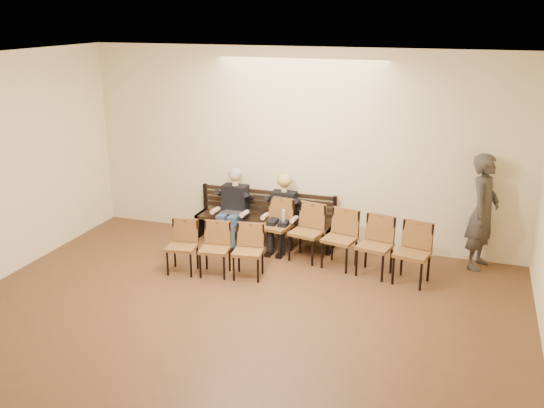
{
  "coord_description": "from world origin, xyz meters",
  "views": [
    {
      "loc": [
        2.91,
        -5.18,
        4.09
      ],
      "look_at": [
        -0.21,
        4.05,
        0.96
      ],
      "focal_mm": 40.0,
      "sensor_mm": 36.0,
      "label": 1
    }
  ],
  "objects_px": {
    "water_bottle": "(283,223)",
    "seated_man": "(234,206)",
    "chair_row_back": "(215,250)",
    "bag": "(249,236)",
    "seated_woman": "(282,214)",
    "laptop": "(232,214)",
    "chair_row_front": "(340,240)",
    "bench": "(264,231)",
    "passerby": "(484,203)"
  },
  "relations": [
    {
      "from": "passerby",
      "to": "chair_row_front",
      "type": "distance_m",
      "value": 2.4
    },
    {
      "from": "seated_man",
      "to": "water_bottle",
      "type": "relative_size",
      "value": 5.85
    },
    {
      "from": "seated_man",
      "to": "laptop",
      "type": "distance_m",
      "value": 0.18
    },
    {
      "from": "bag",
      "to": "laptop",
      "type": "bearing_deg",
      "value": -153.22
    },
    {
      "from": "bench",
      "to": "seated_woman",
      "type": "bearing_deg",
      "value": -17.28
    },
    {
      "from": "water_bottle",
      "to": "seated_man",
      "type": "bearing_deg",
      "value": 165.66
    },
    {
      "from": "seated_woman",
      "to": "chair_row_back",
      "type": "bearing_deg",
      "value": -114.1
    },
    {
      "from": "passerby",
      "to": "chair_row_back",
      "type": "bearing_deg",
      "value": 130.65
    },
    {
      "from": "laptop",
      "to": "bag",
      "type": "relative_size",
      "value": 0.89
    },
    {
      "from": "chair_row_back",
      "to": "chair_row_front",
      "type": "bearing_deg",
      "value": 19.5
    },
    {
      "from": "bench",
      "to": "chair_row_front",
      "type": "height_order",
      "value": "chair_row_front"
    },
    {
      "from": "water_bottle",
      "to": "bag",
      "type": "xyz_separation_m",
      "value": [
        -0.74,
        0.28,
        -0.44
      ]
    },
    {
      "from": "seated_woman",
      "to": "bench",
      "type": "bearing_deg",
      "value": 162.72
    },
    {
      "from": "bag",
      "to": "bench",
      "type": "bearing_deg",
      "value": 23.17
    },
    {
      "from": "chair_row_front",
      "to": "chair_row_back",
      "type": "height_order",
      "value": "chair_row_front"
    },
    {
      "from": "seated_man",
      "to": "chair_row_back",
      "type": "bearing_deg",
      "value": -79.55
    },
    {
      "from": "seated_man",
      "to": "passerby",
      "type": "height_order",
      "value": "passerby"
    },
    {
      "from": "bench",
      "to": "seated_woman",
      "type": "height_order",
      "value": "seated_woman"
    },
    {
      "from": "bench",
      "to": "water_bottle",
      "type": "xyz_separation_m",
      "value": [
        0.49,
        -0.39,
        0.34
      ]
    },
    {
      "from": "water_bottle",
      "to": "chair_row_front",
      "type": "relative_size",
      "value": 0.08
    },
    {
      "from": "seated_man",
      "to": "water_bottle",
      "type": "bearing_deg",
      "value": -14.34
    },
    {
      "from": "seated_woman",
      "to": "water_bottle",
      "type": "xyz_separation_m",
      "value": [
        0.1,
        -0.27,
        -0.06
      ]
    },
    {
      "from": "passerby",
      "to": "chair_row_back",
      "type": "relative_size",
      "value": 1.43
    },
    {
      "from": "bench",
      "to": "bag",
      "type": "bearing_deg",
      "value": -156.83
    },
    {
      "from": "chair_row_back",
      "to": "laptop",
      "type": "bearing_deg",
      "value": 92.81
    },
    {
      "from": "bench",
      "to": "chair_row_front",
      "type": "distance_m",
      "value": 1.7
    },
    {
      "from": "chair_row_front",
      "to": "passerby",
      "type": "bearing_deg",
      "value": 30.66
    },
    {
      "from": "seated_man",
      "to": "laptop",
      "type": "height_order",
      "value": "seated_man"
    },
    {
      "from": "bag",
      "to": "seated_woman",
      "type": "bearing_deg",
      "value": -1.01
    },
    {
      "from": "water_bottle",
      "to": "chair_row_back",
      "type": "height_order",
      "value": "chair_row_back"
    },
    {
      "from": "water_bottle",
      "to": "bag",
      "type": "bearing_deg",
      "value": 159.59
    },
    {
      "from": "bench",
      "to": "chair_row_front",
      "type": "bearing_deg",
      "value": -22.79
    },
    {
      "from": "seated_woman",
      "to": "bag",
      "type": "xyz_separation_m",
      "value": [
        -0.64,
        0.01,
        -0.49
      ]
    },
    {
      "from": "passerby",
      "to": "chair_row_front",
      "type": "relative_size",
      "value": 0.75
    },
    {
      "from": "bench",
      "to": "seated_man",
      "type": "height_order",
      "value": "seated_man"
    },
    {
      "from": "seated_woman",
      "to": "bag",
      "type": "bearing_deg",
      "value": 178.99
    },
    {
      "from": "laptop",
      "to": "chair_row_front",
      "type": "bearing_deg",
      "value": -10.22
    },
    {
      "from": "seated_woman",
      "to": "passerby",
      "type": "height_order",
      "value": "passerby"
    },
    {
      "from": "laptop",
      "to": "water_bottle",
      "type": "xyz_separation_m",
      "value": [
        1.02,
        -0.14,
        0.0
      ]
    },
    {
      "from": "passerby",
      "to": "chair_row_back",
      "type": "xyz_separation_m",
      "value": [
        -4.02,
        -1.7,
        -0.68
      ]
    },
    {
      "from": "chair_row_front",
      "to": "seated_man",
      "type": "bearing_deg",
      "value": 177.6
    },
    {
      "from": "passerby",
      "to": "seated_man",
      "type": "bearing_deg",
      "value": 110.65
    },
    {
      "from": "chair_row_back",
      "to": "bag",
      "type": "bearing_deg",
      "value": 81.14
    },
    {
      "from": "laptop",
      "to": "chair_row_back",
      "type": "height_order",
      "value": "chair_row_back"
    },
    {
      "from": "seated_man",
      "to": "chair_row_back",
      "type": "height_order",
      "value": "seated_man"
    },
    {
      "from": "passerby",
      "to": "seated_woman",
      "type": "bearing_deg",
      "value": 111.46
    },
    {
      "from": "bag",
      "to": "chair_row_back",
      "type": "relative_size",
      "value": 0.23
    },
    {
      "from": "bench",
      "to": "chair_row_front",
      "type": "xyz_separation_m",
      "value": [
        1.55,
        -0.65,
        0.26
      ]
    },
    {
      "from": "laptop",
      "to": "chair_row_front",
      "type": "relative_size",
      "value": 0.11
    },
    {
      "from": "seated_woman",
      "to": "passerby",
      "type": "relative_size",
      "value": 0.56
    }
  ]
}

